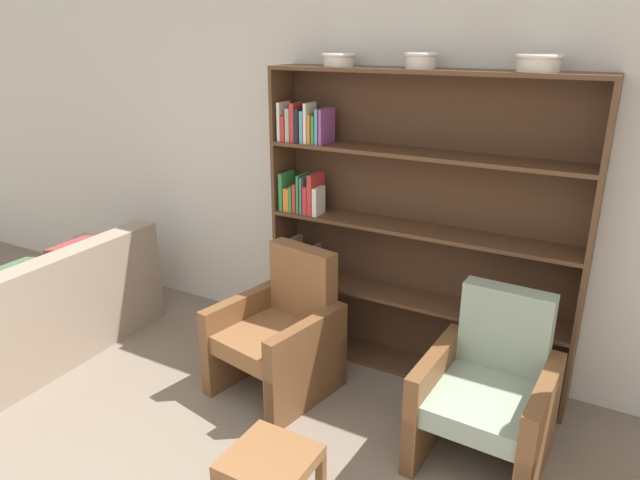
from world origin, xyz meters
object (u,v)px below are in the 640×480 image
(bowl_stoneware, at_px, (539,62))
(footstool, at_px, (270,467))
(bowl_slate, at_px, (421,59))
(armchair_cushioned, at_px, (488,393))
(bookshelf, at_px, (396,230))
(bowl_sage, at_px, (339,59))
(armchair_leather, at_px, (281,333))
(couch, at_px, (40,316))

(bowl_stoneware, distance_m, footstool, 2.44)
(bowl_stoneware, bearing_deg, bowl_slate, -180.00)
(bowl_stoneware, xyz_separation_m, armchair_cushioned, (0.06, -0.62, -1.66))
(bookshelf, height_order, bowl_slate, bowl_slate)
(bowl_slate, relative_size, footstool, 0.52)
(bowl_sage, height_order, armchair_leather, bowl_sage)
(bowl_sage, xyz_separation_m, bowl_slate, (0.54, -0.00, 0.01))
(bowl_stoneware, distance_m, couch, 3.63)
(bookshelf, bearing_deg, bowl_stoneware, -2.05)
(bowl_slate, height_order, bowl_stoneware, same)
(armchair_cushioned, bearing_deg, bowl_slate, -38.83)
(bowl_sage, height_order, bowl_stoneware, bowl_stoneware)
(couch, bearing_deg, bowl_slate, -66.73)
(bowl_slate, bearing_deg, footstool, -91.36)
(armchair_leather, bearing_deg, footstool, 131.06)
(bowl_slate, xyz_separation_m, couch, (-2.33, -1.11, -1.75))
(bowl_slate, bearing_deg, bowl_stoneware, 0.00)
(bowl_sage, relative_size, armchair_cushioned, 0.24)
(bowl_slate, distance_m, armchair_leather, 1.87)
(couch, bearing_deg, bowl_stoneware, -71.80)
(bowl_slate, relative_size, armchair_cushioned, 0.22)
(bowl_stoneware, relative_size, armchair_leather, 0.27)
(bowl_stoneware, xyz_separation_m, armchair_leather, (-1.26, -0.62, -1.66))
(bookshelf, relative_size, couch, 1.17)
(bookshelf, height_order, armchair_leather, bookshelf)
(bookshelf, height_order, bowl_sage, bowl_sage)
(bowl_slate, xyz_separation_m, armchair_leather, (-0.61, -0.62, -1.66))
(bowl_stoneware, bearing_deg, bowl_sage, 180.00)
(armchair_leather, relative_size, footstool, 2.37)
(bookshelf, height_order, armchair_cushioned, bookshelf)
(bowl_sage, height_order, footstool, bowl_sage)
(bookshelf, relative_size, armchair_leather, 2.24)
(couch, bearing_deg, bookshelf, -65.06)
(bookshelf, bearing_deg, armchair_cushioned, -38.24)
(bowl_slate, distance_m, footstool, 2.34)
(footstool, bearing_deg, armchair_leather, 120.70)
(couch, distance_m, armchair_cushioned, 3.08)
(bookshelf, distance_m, bowl_sage, 1.15)
(bowl_slate, xyz_separation_m, armchair_cushioned, (0.71, -0.62, -1.66))
(bookshelf, bearing_deg, bowl_sage, -176.34)
(footstool, bearing_deg, couch, 168.51)
(bowl_slate, height_order, armchair_leather, bowl_slate)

